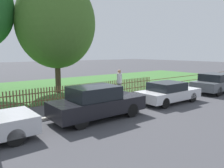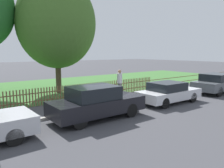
{
  "view_description": "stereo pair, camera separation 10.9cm",
  "coord_description": "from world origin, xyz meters",
  "views": [
    {
      "loc": [
        -6.52,
        -8.96,
        2.95
      ],
      "look_at": [
        1.21,
        0.97,
        1.1
      ],
      "focal_mm": 35.0,
      "sensor_mm": 36.0,
      "label": 1
    },
    {
      "loc": [
        -6.44,
        -9.03,
        2.95
      ],
      "look_at": [
        1.21,
        0.97,
        1.1
      ],
      "focal_mm": 35.0,
      "sensor_mm": 36.0,
      "label": 2
    }
  ],
  "objects": [
    {
      "name": "tree_mid_park",
      "position": [
        0.07,
        5.9,
        4.95
      ],
      "size": [
        5.51,
        5.51,
        8.12
      ],
      "color": "#473828",
      "rests_on": "ground"
    },
    {
      "name": "parked_car_navy_estate",
      "position": [
        3.75,
        -1.13,
        0.63
      ],
      "size": [
        4.04,
        1.73,
        1.23
      ],
      "rotation": [
        0.0,
        0.0,
        -0.02
      ],
      "color": "silver",
      "rests_on": "ground"
    },
    {
      "name": "grass_strip",
      "position": [
        0.0,
        8.43,
        0.01
      ],
      "size": [
        43.1,
        11.29,
        0.01
      ],
      "primitive_type": "cube",
      "color": "#3D7033",
      "rests_on": "ground"
    },
    {
      "name": "pedestrian_near_fence",
      "position": [
        2.92,
        2.35,
        1.0
      ],
      "size": [
        0.43,
        0.43,
        1.76
      ],
      "rotation": [
        0.0,
        0.0,
        4.48
      ],
      "color": "slate",
      "rests_on": "ground"
    },
    {
      "name": "parked_car_red_compact",
      "position": [
        9.25,
        -1.18,
        0.73
      ],
      "size": [
        4.5,
        1.9,
        1.41
      ],
      "rotation": [
        0.0,
        0.0,
        0.03
      ],
      "color": "#51565B",
      "rests_on": "ground"
    },
    {
      "name": "parked_car_black_saloon",
      "position": [
        -1.24,
        -1.11,
        0.74
      ],
      "size": [
        4.28,
        1.71,
        1.48
      ],
      "rotation": [
        0.0,
        0.0,
        -0.0
      ],
      "color": "black",
      "rests_on": "ground"
    },
    {
      "name": "covered_motorcycle",
      "position": [
        0.94,
        1.66,
        0.66
      ],
      "size": [
        2.1,
        0.79,
        1.07
      ],
      "rotation": [
        0.0,
        0.0,
        0.03
      ],
      "color": "black",
      "rests_on": "ground"
    },
    {
      "name": "ground_plane",
      "position": [
        0.0,
        0.0,
        0.0
      ],
      "size": [
        120.0,
        120.0,
        0.0
      ],
      "primitive_type": "plane",
      "color": "#424247"
    },
    {
      "name": "park_fence",
      "position": [
        -0.0,
        2.8,
        0.5
      ],
      "size": [
        43.1,
        0.05,
        1.0
      ],
      "color": "brown",
      "rests_on": "ground"
    },
    {
      "name": "kerb_stone",
      "position": [
        0.0,
        0.1,
        0.06
      ],
      "size": [
        43.1,
        0.2,
        0.12
      ],
      "primitive_type": "cube",
      "color": "#B2ADA3",
      "rests_on": "ground"
    }
  ]
}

